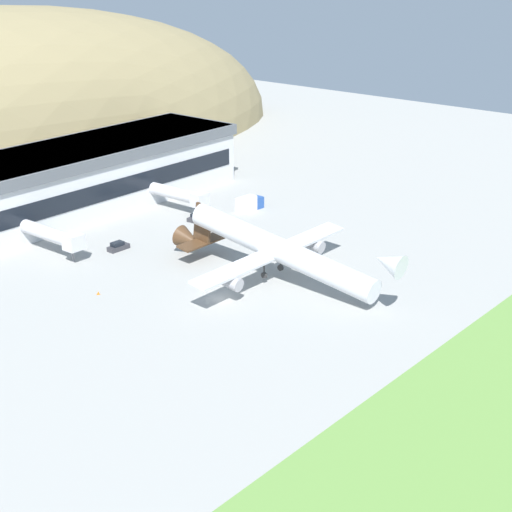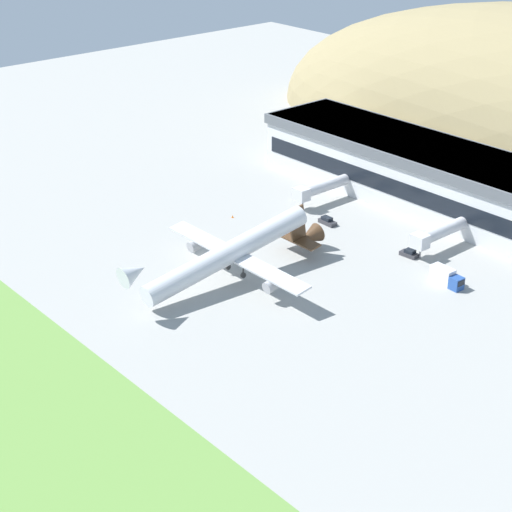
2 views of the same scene
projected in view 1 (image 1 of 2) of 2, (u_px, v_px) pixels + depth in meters
The scene contains 9 objects.
ground_plane at pixel (219, 298), 141.64m from camera, with size 355.68×355.68×0.00m, color #9E9E99.
terminal_building at pixel (58, 179), 181.34m from camera, with size 90.63×22.37×13.79m.
jetway_0 at pixel (54, 236), 159.10m from camera, with size 3.38×16.07×5.43m.
jetway_1 at pixel (181, 195), 183.80m from camera, with size 3.38×15.61×5.43m.
cargo_airplane at pixel (277, 250), 146.54m from camera, with size 38.35×48.18×10.77m.
service_car_0 at pixel (118, 247), 163.12m from camera, with size 4.38×1.89×1.66m.
service_car_1 at pixel (196, 217), 179.99m from camera, with size 3.85×2.12×1.54m.
fuel_truck at pixel (249, 204), 186.22m from camera, with size 7.14×2.66×3.25m.
traffic_cone_0 at pixel (98, 293), 143.18m from camera, with size 0.52×0.52×0.58m.
Camera 1 is at (-96.22, -87.63, 56.67)m, focal length 60.00 mm.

